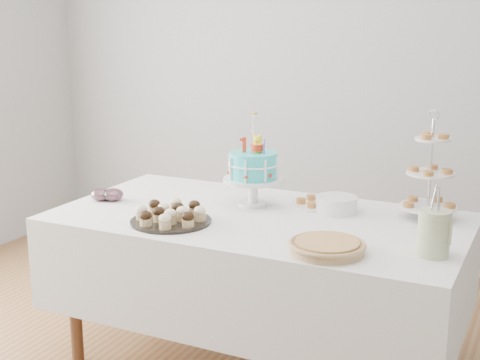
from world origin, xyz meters
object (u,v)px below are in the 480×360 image
at_px(jam_bowl_b, 101,195).
at_px(utensil_pitcher, 434,231).
at_px(table, 258,261).
at_px(pastry_plate, 316,203).
at_px(tiered_stand, 430,174).
at_px(jam_bowl_a, 113,195).
at_px(cupcake_tray, 171,214).
at_px(pie, 327,246).
at_px(birthday_cake, 253,181).
at_px(plate_stack, 337,204).

height_order(jam_bowl_b, utensil_pitcher, utensil_pitcher).
relative_size(table, pastry_plate, 7.56).
xyz_separation_m(tiered_stand, jam_bowl_a, (-1.51, -0.38, -0.18)).
xyz_separation_m(tiered_stand, pastry_plate, (-0.54, -0.03, -0.20)).
distance_m(tiered_stand, jam_bowl_a, 1.57).
height_order(table, jam_bowl_b, jam_bowl_b).
distance_m(cupcake_tray, pie, 0.78).
distance_m(birthday_cake, plate_stack, 0.42).
distance_m(table, birthday_cake, 0.40).
bearing_deg(plate_stack, cupcake_tray, -141.89).
xyz_separation_m(jam_bowl_b, utensil_pitcher, (1.68, -0.10, 0.07)).
relative_size(pie, jam_bowl_b, 2.88).
bearing_deg(utensil_pitcher, pastry_plate, 157.36).
xyz_separation_m(table, utensil_pitcher, (0.84, -0.20, 0.33)).
height_order(birthday_cake, plate_stack, birthday_cake).
distance_m(birthday_cake, jam_bowl_b, 0.79).
xyz_separation_m(table, cupcake_tray, (-0.32, -0.27, 0.27)).
bearing_deg(jam_bowl_b, utensil_pitcher, -3.51).
xyz_separation_m(table, birthday_cake, (-0.10, 0.16, 0.35)).
height_order(cupcake_tray, pie, cupcake_tray).
xyz_separation_m(pie, plate_stack, (-0.14, 0.57, 0.01)).
bearing_deg(jam_bowl_b, tiered_stand, 14.46).
distance_m(cupcake_tray, plate_stack, 0.80).
bearing_deg(pie, jam_bowl_b, 168.91).
xyz_separation_m(table, plate_stack, (0.31, 0.22, 0.27)).
relative_size(pastry_plate, jam_bowl_a, 2.36).
bearing_deg(jam_bowl_a, pie, -12.61).
bearing_deg(jam_bowl_a, table, 5.23).
distance_m(plate_stack, utensil_pitcher, 0.68).
bearing_deg(pie, utensil_pitcher, 21.47).
height_order(cupcake_tray, jam_bowl_b, cupcake_tray).
bearing_deg(jam_bowl_a, cupcake_tray, -22.90).
xyz_separation_m(cupcake_tray, pastry_plate, (0.50, 0.55, -0.02)).
height_order(cupcake_tray, tiered_stand, tiered_stand).
bearing_deg(pastry_plate, birthday_cake, -156.21).
bearing_deg(pie, plate_stack, 104.18).
relative_size(birthday_cake, utensil_pitcher, 1.63).
distance_m(birthday_cake, pie, 0.76).
relative_size(birthday_cake, pie, 1.48).
bearing_deg(birthday_cake, pie, -49.90).
height_order(table, birthday_cake, birthday_cake).
bearing_deg(utensil_pitcher, birthday_cake, 173.01).
height_order(table, tiered_stand, tiered_stand).
relative_size(plate_stack, utensil_pitcher, 0.71).
bearing_deg(tiered_stand, utensil_pitcher, -77.27).
distance_m(plate_stack, pastry_plate, 0.14).
relative_size(cupcake_tray, pastry_plate, 1.46).
bearing_deg(tiered_stand, plate_stack, -168.49).
bearing_deg(birthday_cake, utensil_pitcher, -28.26).
height_order(pastry_plate, utensil_pitcher, utensil_pitcher).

